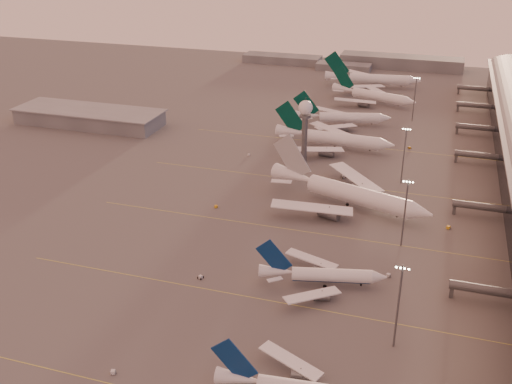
% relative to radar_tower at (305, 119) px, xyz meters
% --- Properties ---
extents(ground, '(700.00, 700.00, 0.00)m').
position_rel_radar_tower_xyz_m(ground, '(-5.00, -120.00, -20.95)').
color(ground, '#5F5C5C').
rests_on(ground, ground).
extents(taxiway_markings, '(180.00, 185.25, 0.02)m').
position_rel_radar_tower_xyz_m(taxiway_markings, '(25.00, -64.00, -20.94)').
color(taxiway_markings, '#D2CB4A').
rests_on(taxiway_markings, ground).
extents(hangar, '(82.00, 27.00, 8.50)m').
position_rel_radar_tower_xyz_m(hangar, '(-125.00, 20.00, -16.63)').
color(hangar, slate).
rests_on(hangar, ground).
extents(radar_tower, '(6.40, 6.40, 31.10)m').
position_rel_radar_tower_xyz_m(radar_tower, '(0.00, 0.00, 0.00)').
color(radar_tower, '#55575C').
rests_on(radar_tower, ground).
extents(mast_a, '(3.60, 0.56, 25.00)m').
position_rel_radar_tower_xyz_m(mast_a, '(53.00, -120.00, -7.21)').
color(mast_a, '#55575C').
rests_on(mast_a, ground).
extents(mast_b, '(3.60, 0.56, 25.00)m').
position_rel_radar_tower_xyz_m(mast_b, '(50.00, -65.00, -7.21)').
color(mast_b, '#55575C').
rests_on(mast_b, ground).
extents(mast_c, '(3.60, 0.56, 25.00)m').
position_rel_radar_tower_xyz_m(mast_c, '(45.00, -10.00, -7.21)').
color(mast_c, '#55575C').
rests_on(mast_c, ground).
extents(mast_d, '(3.60, 0.56, 25.00)m').
position_rel_radar_tower_xyz_m(mast_d, '(43.00, 80.00, -7.21)').
color(mast_d, '#55575C').
rests_on(mast_d, ground).
extents(distant_horizon, '(165.00, 37.50, 9.00)m').
position_rel_radar_tower_xyz_m(distant_horizon, '(-2.38, 205.14, -17.06)').
color(distant_horizon, slate).
rests_on(distant_horizon, ground).
extents(narrowbody_mid, '(39.41, 31.10, 15.63)m').
position_rel_radar_tower_xyz_m(narrowbody_mid, '(29.05, -97.50, -17.78)').
color(narrowbody_mid, white).
rests_on(narrowbody_mid, ground).
extents(widebody_white, '(66.90, 52.75, 24.41)m').
position_rel_radar_tower_xyz_m(widebody_white, '(27.19, -39.70, -16.72)').
color(widebody_white, white).
rests_on(widebody_white, ground).
extents(greentail_a, '(59.96, 48.32, 21.77)m').
position_rel_radar_tower_xyz_m(greentail_a, '(9.78, 22.74, -17.10)').
color(greentail_a, white).
rests_on(greentail_a, ground).
extents(greentail_b, '(52.11, 41.59, 19.27)m').
position_rel_radar_tower_xyz_m(greentail_b, '(7.46, 59.58, -17.55)').
color(greentail_b, white).
rests_on(greentail_b, ground).
extents(greentail_c, '(53.72, 42.64, 20.34)m').
position_rel_radar_tower_xyz_m(greentail_c, '(17.56, 108.37, -17.36)').
color(greentail_c, white).
rests_on(greentail_c, ground).
extents(greentail_d, '(63.87, 51.33, 23.23)m').
position_rel_radar_tower_xyz_m(greentail_d, '(12.03, 146.45, -16.85)').
color(greentail_d, white).
rests_on(greentail_d, ground).
extents(gsv_truck_a, '(5.91, 3.41, 2.25)m').
position_rel_radar_tower_xyz_m(gsv_truck_a, '(-11.73, -151.65, -19.80)').
color(gsv_truck_a, silver).
rests_on(gsv_truck_a, ground).
extents(gsv_tug_mid, '(3.88, 2.94, 0.98)m').
position_rel_radar_tower_xyz_m(gsv_tug_mid, '(-8.04, -105.10, -20.44)').
color(gsv_tug_mid, silver).
rests_on(gsv_tug_mid, ground).
extents(gsv_truck_b, '(6.22, 3.89, 2.37)m').
position_rel_radar_tower_xyz_m(gsv_truck_b, '(48.42, -86.56, -19.74)').
color(gsv_truck_b, silver).
rests_on(gsv_truck_b, ground).
extents(gsv_truck_c, '(5.09, 5.36, 2.20)m').
position_rel_radar_tower_xyz_m(gsv_truck_c, '(-21.28, -56.19, -19.83)').
color(gsv_truck_c, gold).
rests_on(gsv_truck_c, ground).
extents(gsv_catering_b, '(6.22, 4.44, 4.67)m').
position_rel_radar_tower_xyz_m(gsv_catering_b, '(65.51, -47.41, -18.61)').
color(gsv_catering_b, gold).
rests_on(gsv_catering_b, ground).
extents(gsv_tug_far, '(4.55, 4.27, 1.12)m').
position_rel_radar_tower_xyz_m(gsv_tug_far, '(20.66, -12.00, -20.37)').
color(gsv_tug_far, silver).
rests_on(gsv_tug_far, ground).
extents(gsv_truck_d, '(3.31, 5.45, 2.07)m').
position_rel_radar_tower_xyz_m(gsv_truck_d, '(-26.85, 1.06, -19.89)').
color(gsv_truck_d, silver).
rests_on(gsv_truck_d, ground).
extents(gsv_tug_hangar, '(3.55, 3.21, 0.87)m').
position_rel_radar_tower_xyz_m(gsv_tug_hangar, '(45.24, 33.80, -20.50)').
color(gsv_tug_hangar, gold).
rests_on(gsv_tug_hangar, ground).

